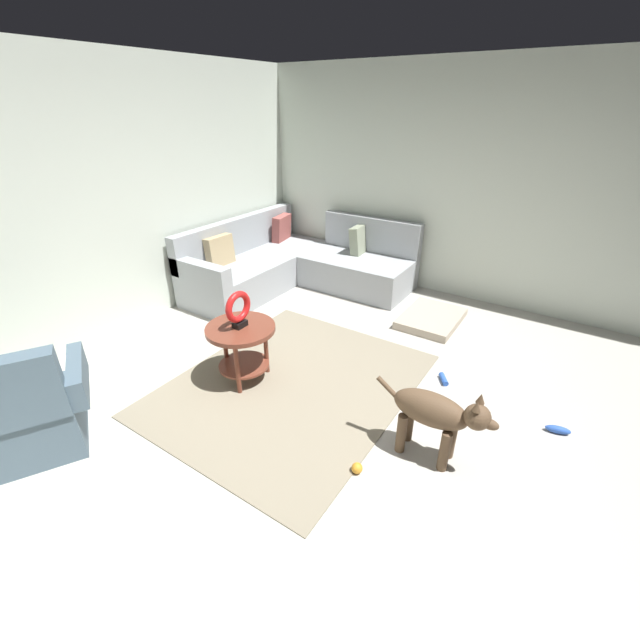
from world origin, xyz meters
TOP-DOWN VIEW (x-y plane):
  - ground_plane at (0.00, 0.00)m, footprint 6.00×6.00m
  - wall_back at (0.00, 2.94)m, footprint 6.00×0.12m
  - wall_right at (2.94, 0.00)m, footprint 0.12×6.00m
  - area_rug at (0.15, 0.70)m, footprint 2.30×1.90m
  - sectional_couch at (1.99, 2.01)m, footprint 2.20×2.25m
  - armchair at (-1.47, 1.76)m, footprint 0.99×0.91m
  - side_table at (-0.01, 1.11)m, footprint 0.60×0.60m
  - torus_sculpture at (-0.01, 1.11)m, footprint 0.28×0.08m
  - dog_bed_mat at (1.98, 0.08)m, footprint 0.80×0.60m
  - dog at (0.02, -0.62)m, footprint 0.22×0.85m
  - dog_toy_ball at (-0.40, -0.26)m, footprint 0.08×0.08m
  - dog_toy_rope at (0.94, -0.42)m, footprint 0.15×0.13m
  - dog_toy_bone at (0.77, -1.36)m, footprint 0.10×0.19m

SIDE VIEW (x-z plane):
  - ground_plane at x=0.00m, z-range -0.10..0.00m
  - area_rug at x=0.15m, z-range 0.00..0.01m
  - dog_toy_rope at x=0.94m, z-range 0.00..0.05m
  - dog_toy_bone at x=0.77m, z-range 0.00..0.06m
  - dog_toy_ball at x=-0.40m, z-range 0.00..0.08m
  - dog_bed_mat at x=1.98m, z-range 0.00..0.09m
  - sectional_couch at x=1.99m, z-range -0.15..0.73m
  - armchair at x=-1.47m, z-range -0.12..0.76m
  - dog at x=0.02m, z-range 0.06..0.69m
  - side_table at x=-0.01m, z-range 0.15..0.69m
  - torus_sculpture at x=-0.01m, z-range 0.55..0.87m
  - wall_back at x=0.00m, z-range 0.00..2.70m
  - wall_right at x=2.94m, z-range 0.00..2.70m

